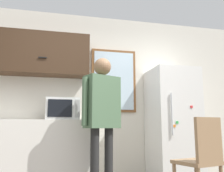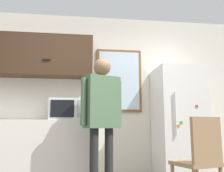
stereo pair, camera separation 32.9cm
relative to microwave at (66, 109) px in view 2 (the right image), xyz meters
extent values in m
cube|color=silver|center=(0.45, 0.40, 0.27)|extent=(6.00, 0.06, 2.70)
cube|color=silver|center=(-0.68, 0.06, -0.61)|extent=(2.13, 0.61, 0.92)
cube|color=#3D2819|center=(-0.68, 0.19, 0.85)|extent=(2.13, 0.35, 0.65)
cube|color=black|center=(-0.31, 0.00, 0.75)|extent=(0.12, 0.01, 0.01)
cube|color=white|center=(0.00, 0.00, 0.00)|extent=(0.46, 0.39, 0.31)
cube|color=black|center=(-0.04, -0.20, 0.00)|extent=(0.32, 0.01, 0.24)
cube|color=#B2B2B2|center=(0.19, -0.20, 0.00)|extent=(0.06, 0.01, 0.25)
cylinder|color=black|center=(0.38, -0.55, -0.67)|extent=(0.11, 0.11, 0.81)
cylinder|color=black|center=(0.58, -0.47, -0.67)|extent=(0.11, 0.11, 0.81)
cube|color=#4C6B4C|center=(0.48, -0.51, 0.07)|extent=(0.49, 0.38, 0.67)
sphere|color=#8C6647|center=(0.48, -0.51, 0.53)|extent=(0.23, 0.23, 0.23)
cylinder|color=#4C6B4C|center=(0.24, -0.61, 0.06)|extent=(0.07, 0.07, 0.60)
cylinder|color=#4C6B4C|center=(0.72, -0.40, 0.06)|extent=(0.07, 0.07, 0.60)
cube|color=white|center=(1.72, 0.01, -0.21)|extent=(0.70, 0.69, 1.74)
cylinder|color=silver|center=(1.53, -0.36, -0.07)|extent=(0.02, 0.02, 0.61)
cube|color=red|center=(1.85, -0.34, 0.04)|extent=(0.04, 0.01, 0.04)
cube|color=green|center=(1.61, -0.34, -0.19)|extent=(0.04, 0.01, 0.04)
cube|color=orange|center=(1.57, -0.34, -0.24)|extent=(0.04, 0.01, 0.04)
cube|color=#997551|center=(1.44, -1.09, -0.64)|extent=(0.50, 0.50, 0.04)
cube|color=#997551|center=(1.49, -1.26, -0.38)|extent=(0.37, 0.14, 0.47)
cube|color=brown|center=(0.84, 0.36, 0.52)|extent=(0.76, 0.04, 1.06)
cube|color=silver|center=(0.84, 0.33, 0.52)|extent=(0.68, 0.01, 0.98)
camera|label=1|loc=(-0.12, -3.65, -0.25)|focal=40.00mm
camera|label=2|loc=(0.20, -3.71, -0.25)|focal=40.00mm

